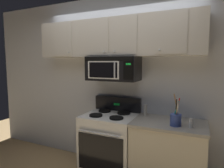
{
  "coord_description": "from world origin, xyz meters",
  "views": [
    {
      "loc": [
        1.17,
        -2.08,
        1.66
      ],
      "look_at": [
        0.0,
        0.49,
        1.35
      ],
      "focal_mm": 30.84,
      "sensor_mm": 36.0,
      "label": 1
    }
  ],
  "objects": [
    {
      "name": "pepper_mill",
      "position": [
        0.49,
        0.58,
        0.98
      ],
      "size": [
        0.05,
        0.05,
        0.16
      ],
      "primitive_type": "cylinder",
      "color": "#B7B2A8",
      "rests_on": "counter_segment"
    },
    {
      "name": "stove_range",
      "position": [
        0.0,
        0.42,
        0.47
      ],
      "size": [
        0.76,
        0.69,
        1.12
      ],
      "color": "white",
      "rests_on": "ground_plane"
    },
    {
      "name": "counter_segment",
      "position": [
        0.84,
        0.43,
        0.45
      ],
      "size": [
        0.93,
        0.65,
        0.9
      ],
      "color": "beige",
      "rests_on": "ground_plane"
    },
    {
      "name": "over_range_microwave",
      "position": [
        -0.0,
        0.54,
        1.58
      ],
      "size": [
        0.76,
        0.43,
        0.35
      ],
      "color": "black"
    },
    {
      "name": "salt_shaker",
      "position": [
        1.1,
        0.3,
        0.96
      ],
      "size": [
        0.04,
        0.04,
        0.11
      ],
      "color": "white",
      "rests_on": "counter_segment"
    },
    {
      "name": "back_wall",
      "position": [
        0.0,
        0.79,
        1.35
      ],
      "size": [
        5.2,
        0.1,
        2.7
      ],
      "primitive_type": "cube",
      "color": "silver",
      "rests_on": "ground_plane"
    },
    {
      "name": "upper_cabinets",
      "position": [
        -0.0,
        0.57,
        2.02
      ],
      "size": [
        2.5,
        0.36,
        0.55
      ],
      "color": "#BCB7AD"
    },
    {
      "name": "utensil_crock_blue",
      "position": [
        0.93,
        0.31,
        0.99
      ],
      "size": [
        0.13,
        0.13,
        0.39
      ],
      "color": "#384C9E",
      "rests_on": "counter_segment"
    }
  ]
}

